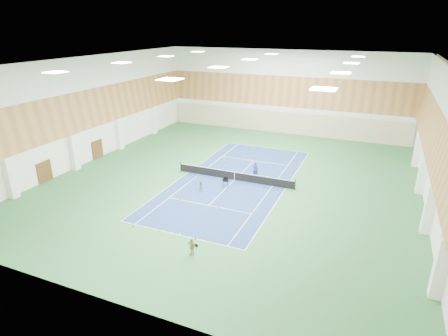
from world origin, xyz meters
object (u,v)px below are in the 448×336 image
Objects in this scene: ball_cart at (226,182)px; child_court at (201,186)px; tennis_net at (234,175)px; child_apron at (192,247)px; coach at (255,170)px.

child_court is at bearing -144.05° from ball_cart.
child_apron is (2.18, -13.86, 0.12)m from tennis_net.
tennis_net is at bearing 43.62° from coach.
child_court is 2.66m from ball_cart.
ball_cart is at bearing 62.81° from coach.
coach is at bearing 105.87° from child_apron.
tennis_net is 13.13× the size of ball_cart.
coach is 1.51× the size of child_court.
coach is 4.11m from ball_cart.
coach is at bearing 48.27° from child_court.
child_apron reaches higher than child_court.
coach is 6.70m from child_court.
ball_cart is at bearing -94.91° from tennis_net.
coach reaches higher than child_court.
ball_cart is at bearing 39.41° from child_court.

